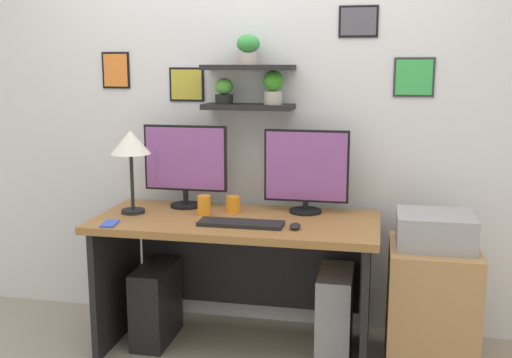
{
  "coord_description": "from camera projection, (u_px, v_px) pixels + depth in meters",
  "views": [
    {
      "loc": [
        0.74,
        -3.08,
        1.57
      ],
      "look_at": [
        0.1,
        0.05,
        0.96
      ],
      "focal_mm": 42.66,
      "sensor_mm": 36.0,
      "label": 1
    }
  ],
  "objects": [
    {
      "name": "monitor_left",
      "position": [
        185.0,
        163.0,
        3.5
      ],
      "size": [
        0.49,
        0.18,
        0.47
      ],
      "color": "black",
      "rests_on": "desk"
    },
    {
      "name": "printer",
      "position": [
        435.0,
        230.0,
        3.07
      ],
      "size": [
        0.38,
        0.34,
        0.17
      ],
      "primitive_type": "cube",
      "color": "#9E9EA3",
      "rests_on": "drawer_cabinet"
    },
    {
      "name": "drawer_cabinet",
      "position": [
        431.0,
        307.0,
        3.15
      ],
      "size": [
        0.44,
        0.5,
        0.66
      ],
      "primitive_type": "cube",
      "color": "tan",
      "rests_on": "ground"
    },
    {
      "name": "computer_tower_right",
      "position": [
        335.0,
        313.0,
        3.3
      ],
      "size": [
        0.18,
        0.4,
        0.47
      ],
      "primitive_type": "cube",
      "color": "#99999E",
      "rests_on": "ground"
    },
    {
      "name": "keyboard",
      "position": [
        241.0,
        223.0,
        3.13
      ],
      "size": [
        0.44,
        0.14,
        0.02
      ],
      "primitive_type": "cube",
      "color": "black",
      "rests_on": "desk"
    },
    {
      "name": "monitor_right",
      "position": [
        306.0,
        170.0,
        3.36
      ],
      "size": [
        0.47,
        0.18,
        0.46
      ],
      "color": "black",
      "rests_on": "desk"
    },
    {
      "name": "desk_lamp",
      "position": [
        131.0,
        146.0,
        3.32
      ],
      "size": [
        0.22,
        0.22,
        0.46
      ],
      "color": "black",
      "rests_on": "desk"
    },
    {
      "name": "computer_tower_left",
      "position": [
        156.0,
        303.0,
        3.47
      ],
      "size": [
        0.18,
        0.4,
        0.44
      ],
      "primitive_type": "cube",
      "color": "black",
      "rests_on": "ground"
    },
    {
      "name": "back_wall_assembly",
      "position": [
        253.0,
        101.0,
        3.57
      ],
      "size": [
        4.4,
        0.24,
        2.7
      ],
      "color": "silver",
      "rests_on": "ground"
    },
    {
      "name": "ground_plane",
      "position": [
        237.0,
        348.0,
        3.41
      ],
      "size": [
        8.0,
        8.0,
        0.0
      ],
      "primitive_type": "plane",
      "color": "gray"
    },
    {
      "name": "desk",
      "position": [
        238.0,
        254.0,
        3.36
      ],
      "size": [
        1.52,
        0.68,
        0.75
      ],
      "color": "#9E6B38",
      "rests_on": "ground"
    },
    {
      "name": "computer_mouse",
      "position": [
        295.0,
        226.0,
        3.06
      ],
      "size": [
        0.06,
        0.09,
        0.03
      ],
      "primitive_type": "ellipsoid",
      "color": "black",
      "rests_on": "desk"
    },
    {
      "name": "water_cup",
      "position": [
        204.0,
        205.0,
        3.33
      ],
      "size": [
        0.07,
        0.07,
        0.11
      ],
      "primitive_type": "cylinder",
      "color": "orange",
      "rests_on": "desk"
    },
    {
      "name": "coffee_mug",
      "position": [
        233.0,
        204.0,
        3.4
      ],
      "size": [
        0.08,
        0.08,
        0.09
      ],
      "primitive_type": "cylinder",
      "color": "orange",
      "rests_on": "desk"
    },
    {
      "name": "cell_phone",
      "position": [
        110.0,
        223.0,
        3.15
      ],
      "size": [
        0.09,
        0.15,
        0.01
      ],
      "primitive_type": "cube",
      "rotation": [
        0.0,
        0.0,
        0.17
      ],
      "color": "blue",
      "rests_on": "desk"
    }
  ]
}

